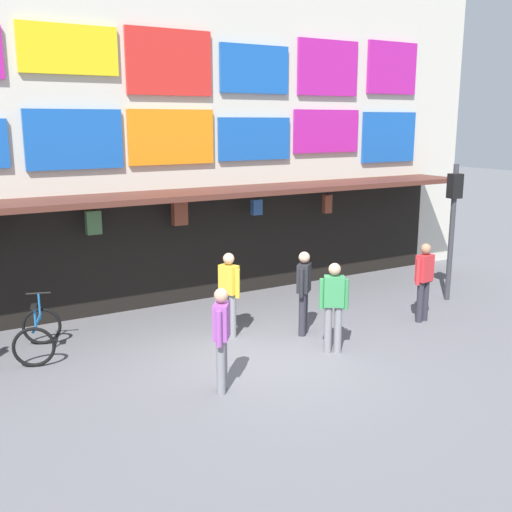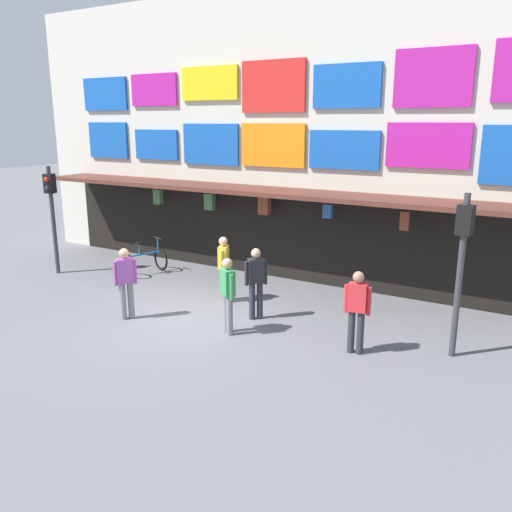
{
  "view_description": "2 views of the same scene",
  "coord_description": "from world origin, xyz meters",
  "views": [
    {
      "loc": [
        -5.18,
        -8.58,
        4.14
      ],
      "look_at": [
        0.48,
        1.1,
        1.62
      ],
      "focal_mm": 42.19,
      "sensor_mm": 36.0,
      "label": 1
    },
    {
      "loc": [
        7.17,
        -9.14,
        4.47
      ],
      "look_at": [
        1.16,
        1.07,
        1.41
      ],
      "focal_mm": 36.85,
      "sensor_mm": 36.0,
      "label": 2
    }
  ],
  "objects": [
    {
      "name": "traffic_light_far",
      "position": [
        5.67,
        0.99,
        2.14
      ],
      "size": [
        0.31,
        0.34,
        3.2
      ],
      "color": "#38383D",
      "rests_on": "ground"
    },
    {
      "name": "pedestrian_in_white",
      "position": [
        3.99,
        0.14,
        0.95
      ],
      "size": [
        0.52,
        0.27,
        1.68
      ],
      "color": "#2D2D38",
      "rests_on": "ground"
    },
    {
      "name": "pedestrian_in_black",
      "position": [
        1.35,
        0.74,
        0.95
      ],
      "size": [
        0.41,
        0.41,
        1.68
      ],
      "color": "#2D2D38",
      "rests_on": "ground"
    },
    {
      "name": "bicycle_parked",
      "position": [
        -3.4,
        2.26,
        0.39
      ],
      "size": [
        1.04,
        1.32,
        1.05
      ],
      "color": "black",
      "rests_on": "ground"
    },
    {
      "name": "pedestrian_in_blue",
      "position": [
        0.03,
        1.38,
        0.95
      ],
      "size": [
        0.33,
        0.5,
        1.68
      ],
      "color": "gray",
      "rests_on": "ground"
    },
    {
      "name": "shopfront",
      "position": [
        0.0,
        4.57,
        3.96
      ],
      "size": [
        18.0,
        2.6,
        8.0
      ],
      "color": "beige",
      "rests_on": "ground"
    },
    {
      "name": "traffic_light_near",
      "position": [
        -5.74,
        0.97,
        2.14
      ],
      "size": [
        0.33,
        0.35,
        3.2
      ],
      "color": "#38383D",
      "rests_on": "ground"
    },
    {
      "name": "pedestrian_in_red",
      "position": [
        -1.22,
        -0.76,
        0.95
      ],
      "size": [
        0.39,
        0.44,
        1.68
      ],
      "color": "gray",
      "rests_on": "ground"
    },
    {
      "name": "ground_plane",
      "position": [
        0.0,
        0.0,
        0.0
      ],
      "size": [
        80.0,
        80.0,
        0.0
      ],
      "primitive_type": "plane",
      "color": "slate"
    },
    {
      "name": "pedestrian_in_yellow",
      "position": [
        1.28,
        -0.32,
        0.95
      ],
      "size": [
        0.46,
        0.38,
        1.68
      ],
      "color": "gray",
      "rests_on": "ground"
    }
  ]
}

